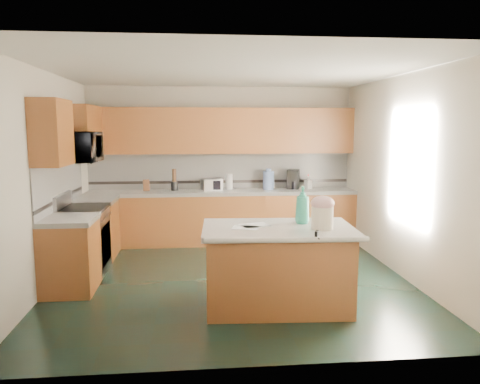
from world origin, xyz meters
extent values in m
plane|color=black|center=(0.00, 0.00, 0.00)|extent=(4.60, 4.60, 0.00)
plane|color=white|center=(0.00, 0.00, 2.70)|extent=(4.60, 4.60, 0.00)
cube|color=beige|center=(0.00, 2.32, 1.35)|extent=(4.60, 0.04, 2.70)
cube|color=beige|center=(0.00, -2.32, 1.35)|extent=(4.60, 0.04, 2.70)
cube|color=beige|center=(-2.32, 0.00, 1.35)|extent=(0.04, 4.60, 2.70)
cube|color=beige|center=(2.32, 0.00, 1.35)|extent=(0.04, 4.60, 2.70)
cube|color=#572B0D|center=(0.00, 2.00, 0.43)|extent=(4.60, 0.60, 0.86)
cube|color=white|center=(0.00, 2.00, 0.89)|extent=(4.60, 0.64, 0.06)
cube|color=#572B0D|center=(0.00, 2.13, 1.94)|extent=(4.60, 0.33, 0.78)
cube|color=silver|center=(0.00, 2.29, 1.24)|extent=(4.60, 0.02, 0.63)
cube|color=black|center=(0.00, 2.28, 1.04)|extent=(4.60, 0.01, 0.05)
cube|color=#572B0D|center=(-2.00, 1.29, 0.43)|extent=(0.60, 0.82, 0.86)
cube|color=white|center=(-2.00, 1.29, 0.89)|extent=(0.64, 0.82, 0.06)
cube|color=#572B0D|center=(-2.00, -0.24, 0.43)|extent=(0.60, 0.72, 0.86)
cube|color=white|center=(-2.00, -0.24, 0.89)|extent=(0.64, 0.72, 0.06)
cube|color=silver|center=(-2.29, 0.55, 1.24)|extent=(0.02, 2.30, 0.63)
cube|color=black|center=(-2.28, 0.55, 1.04)|extent=(0.01, 2.30, 0.05)
cube|color=#572B0D|center=(-2.13, 1.42, 1.94)|extent=(0.33, 1.09, 0.78)
cube|color=#572B0D|center=(-2.13, -0.24, 1.94)|extent=(0.33, 0.72, 0.78)
cube|color=#B7B7BC|center=(-2.00, 0.50, 0.44)|extent=(0.60, 0.76, 0.88)
cube|color=black|center=(-1.71, 0.50, 0.40)|extent=(0.02, 0.68, 0.55)
cube|color=black|center=(-2.00, 0.50, 0.90)|extent=(0.62, 0.78, 0.04)
cylinder|color=#B7B7BC|center=(-1.68, 0.50, 0.78)|extent=(0.02, 0.66, 0.02)
cube|color=#B7B7BC|center=(-2.26, 0.50, 1.02)|extent=(0.06, 0.76, 0.18)
imported|color=#B7B7BC|center=(-2.00, 0.50, 1.73)|extent=(0.50, 0.73, 0.41)
cube|color=#572B0D|center=(0.44, -1.00, 0.43)|extent=(1.60, 0.97, 0.86)
cube|color=white|center=(0.44, -1.00, 0.89)|extent=(1.70, 1.08, 0.06)
cylinder|color=white|center=(0.44, -1.50, 0.89)|extent=(1.65, 0.15, 0.06)
cylinder|color=beige|center=(0.89, -1.16, 1.04)|extent=(0.25, 0.25, 0.24)
ellipsoid|color=#D09899|center=(0.89, -1.16, 1.20)|extent=(0.25, 0.25, 0.16)
cylinder|color=tan|center=(0.89, -1.16, 1.25)|extent=(0.08, 0.03, 0.03)
sphere|color=tan|center=(0.84, -1.16, 1.25)|extent=(0.04, 0.04, 0.04)
sphere|color=tan|center=(0.93, -1.16, 1.25)|extent=(0.04, 0.04, 0.04)
imported|color=teal|center=(0.74, -0.86, 1.13)|extent=(0.17, 0.17, 0.42)
cube|color=white|center=(0.19, -0.91, 0.92)|extent=(0.38, 0.33, 0.00)
cube|color=white|center=(0.08, -1.03, 0.92)|extent=(0.33, 0.28, 0.00)
cube|color=black|center=(0.75, -1.48, 0.93)|extent=(0.06, 0.10, 0.08)
cylinder|color=black|center=(0.75, -1.53, 0.91)|extent=(0.02, 0.07, 0.02)
cube|color=#472814|center=(-1.29, 2.05, 1.02)|extent=(0.13, 0.16, 0.21)
cylinder|color=black|center=(-0.81, 2.08, 1.00)|extent=(0.12, 0.12, 0.15)
cylinder|color=#472814|center=(-0.81, 2.08, 1.18)|extent=(0.07, 0.07, 0.22)
cube|color=#B7B7BC|center=(-0.18, 2.05, 1.02)|extent=(0.39, 0.31, 0.20)
cube|color=black|center=(-0.18, 1.94, 1.02)|extent=(0.30, 0.01, 0.16)
cylinder|color=white|center=(0.13, 2.10, 1.06)|extent=(0.12, 0.12, 0.27)
cylinder|color=#B7B7BC|center=(0.13, 2.10, 0.93)|extent=(0.18, 0.18, 0.01)
cylinder|color=#6B88C4|center=(0.82, 2.06, 1.08)|extent=(0.19, 0.19, 0.32)
cylinder|color=#6B88C4|center=(0.82, 2.06, 1.26)|extent=(0.09, 0.09, 0.05)
cube|color=black|center=(1.26, 2.08, 1.09)|extent=(0.26, 0.27, 0.34)
cylinder|color=black|center=(1.26, 2.03, 0.99)|extent=(0.14, 0.14, 0.14)
imported|color=white|center=(1.53, 2.05, 1.03)|extent=(0.14, 0.14, 0.23)
cylinder|color=red|center=(1.53, 2.05, 1.16)|extent=(0.02, 0.02, 0.03)
cube|color=white|center=(2.29, -0.20, 1.50)|extent=(0.02, 1.40, 1.10)
camera|label=1|loc=(-0.47, -5.97, 2.01)|focal=35.00mm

